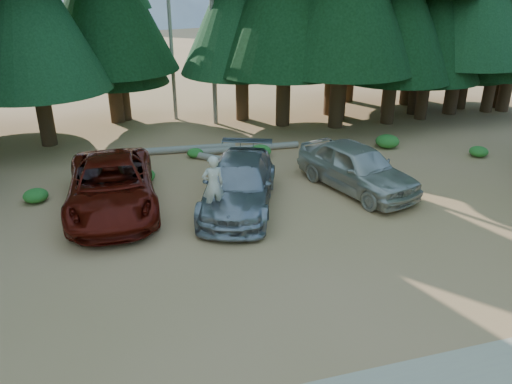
% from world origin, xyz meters
% --- Properties ---
extents(ground, '(160.00, 160.00, 0.00)m').
position_xyz_m(ground, '(0.00, 0.00, 0.00)').
color(ground, '#A37B45').
rests_on(ground, ground).
extents(forest_belt_north, '(36.00, 7.00, 22.00)m').
position_xyz_m(forest_belt_north, '(0.00, 15.00, 0.00)').
color(forest_belt_north, black).
rests_on(forest_belt_north, ground).
extents(snag_front, '(0.24, 0.24, 12.00)m').
position_xyz_m(snag_front, '(0.80, 14.50, 6.00)').
color(snag_front, gray).
rests_on(snag_front, ground).
extents(snag_back, '(0.20, 0.20, 10.00)m').
position_xyz_m(snag_back, '(-1.20, 16.00, 5.00)').
color(snag_back, gray).
rests_on(snag_back, ground).
extents(red_pickup, '(3.09, 6.47, 1.78)m').
position_xyz_m(red_pickup, '(-4.87, 4.82, 0.89)').
color(red_pickup, '#5B0F07').
rests_on(red_pickup, ground).
extents(silver_minivan_center, '(4.30, 6.29, 1.69)m').
position_xyz_m(silver_minivan_center, '(-0.53, 3.83, 0.84)').
color(silver_minivan_center, gray).
rests_on(silver_minivan_center, ground).
extents(silver_minivan_right, '(3.58, 5.69, 1.81)m').
position_xyz_m(silver_minivan_right, '(4.17, 4.10, 0.90)').
color(silver_minivan_right, '#B7B2A2').
rests_on(silver_minivan_right, ground).
extents(frisbee_player, '(0.74, 0.51, 1.95)m').
position_xyz_m(frisbee_player, '(-1.73, 2.35, 1.57)').
color(frisbee_player, beige).
rests_on(frisbee_player, ground).
extents(log_left, '(4.59, 0.68, 0.33)m').
position_xyz_m(log_left, '(-1.49, 10.10, 0.16)').
color(log_left, gray).
rests_on(log_left, ground).
extents(log_mid, '(2.89, 2.75, 0.30)m').
position_xyz_m(log_mid, '(0.10, 7.99, 0.15)').
color(log_mid, gray).
rests_on(log_mid, ground).
extents(log_right, '(4.79, 0.45, 0.31)m').
position_xyz_m(log_right, '(1.35, 9.44, 0.15)').
color(log_right, gray).
rests_on(log_right, ground).
extents(shrub_far_left, '(1.03, 1.03, 0.57)m').
position_xyz_m(shrub_far_left, '(-3.72, 6.99, 0.28)').
color(shrub_far_left, '#266F21').
rests_on(shrub_far_left, ground).
extents(shrub_left, '(0.74, 0.74, 0.40)m').
position_xyz_m(shrub_left, '(-1.20, 9.35, 0.20)').
color(shrub_left, '#266F21').
rests_on(shrub_left, ground).
extents(shrub_center_left, '(1.40, 1.40, 0.77)m').
position_xyz_m(shrub_center_left, '(0.44, 6.99, 0.38)').
color(shrub_center_left, '#266F21').
rests_on(shrub_center_left, ground).
extents(shrub_center_right, '(0.93, 0.93, 0.51)m').
position_xyz_m(shrub_center_right, '(0.74, 7.69, 0.26)').
color(shrub_center_right, '#266F21').
rests_on(shrub_center_right, ground).
extents(shrub_right, '(0.99, 0.99, 0.54)m').
position_xyz_m(shrub_right, '(1.65, 8.59, 0.27)').
color(shrub_right, '#266F21').
rests_on(shrub_right, ground).
extents(shrub_far_right, '(1.11, 1.11, 0.61)m').
position_xyz_m(shrub_far_right, '(7.86, 8.21, 0.31)').
color(shrub_far_right, '#266F21').
rests_on(shrub_far_right, ground).
extents(shrub_edge_west, '(0.89, 0.89, 0.49)m').
position_xyz_m(shrub_edge_west, '(-7.60, 6.20, 0.24)').
color(shrub_edge_west, '#266F21').
rests_on(shrub_edge_west, ground).
extents(shrub_edge_east, '(0.83, 0.83, 0.46)m').
position_xyz_m(shrub_edge_east, '(11.24, 5.95, 0.23)').
color(shrub_edge_east, '#266F21').
rests_on(shrub_edge_east, ground).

